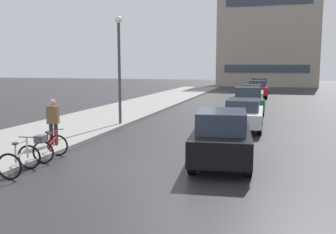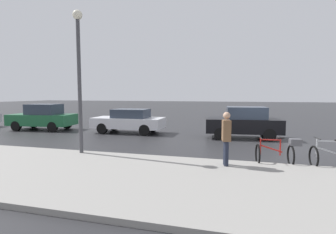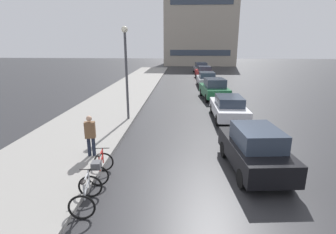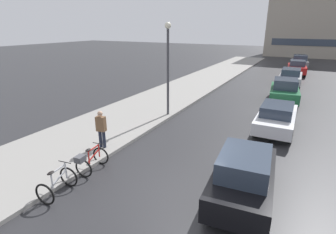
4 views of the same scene
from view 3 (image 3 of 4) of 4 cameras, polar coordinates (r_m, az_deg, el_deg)
name	(u,v)px [view 3 (image 3 of 4)]	position (r m, az deg, el deg)	size (l,w,h in m)	color
ground_plane	(201,179)	(9.37, 7.26, -13.19)	(140.00, 140.00, 0.00)	#28282B
sidewalk_kerb	(110,106)	(19.45, -12.60, 2.28)	(4.80, 60.00, 0.14)	gray
bicycle_nearest	(86,195)	(8.02, -17.38, -15.90)	(0.86, 1.19, 0.99)	black
bicycle_second	(100,167)	(9.28, -14.60, -10.46)	(0.84, 1.40, 0.97)	black
car_black	(255,149)	(9.99, 18.36, -6.65)	(2.10, 4.02, 1.68)	black
car_white	(229,107)	(16.28, 13.04, 2.05)	(1.85, 4.30, 1.45)	silver
car_green	(214,89)	(22.09, 10.04, 6.05)	(2.26, 4.26, 1.70)	#1E6038
car_silver	(207,79)	(28.42, 8.40, 8.19)	(1.96, 4.34, 1.53)	#B2B5BA
car_red	(204,72)	(34.53, 7.84, 9.60)	(2.18, 4.32, 1.61)	#AD1919
car_grey	(201,68)	(40.64, 7.14, 10.56)	(2.30, 4.31, 1.61)	slate
pedestrian	(90,135)	(10.79, -16.54, -3.76)	(0.44, 0.31, 1.81)	#1E2333
streetlamp	(126,64)	(15.31, -9.11, 11.34)	(0.35, 0.35, 5.40)	#424247
building_facade_main	(199,29)	(57.53, 6.85, 18.48)	(14.15, 10.19, 14.35)	#9E9384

